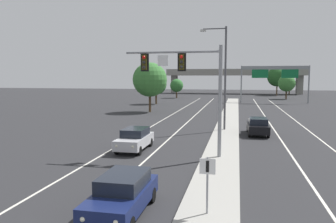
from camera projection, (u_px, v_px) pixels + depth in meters
name	position (u px, v px, depth m)	size (l,w,h in m)	color
median_island	(223.00, 147.00, 24.86)	(2.40, 110.00, 0.15)	#9E9B93
lane_stripe_oncoming_center	(178.00, 131.00, 32.64)	(0.14, 100.00, 0.01)	silver
lane_stripe_receding_center	(277.00, 134.00, 30.72)	(0.14, 100.00, 0.01)	silver
edge_stripe_left	(145.00, 130.00, 33.32)	(0.14, 100.00, 0.01)	silver
edge_stripe_right	(315.00, 136.00, 30.04)	(0.14, 100.00, 0.01)	silver
overhead_signal_mast	(189.00, 78.00, 21.52)	(6.39, 0.44, 7.20)	gray
median_sign_post	(207.00, 177.00, 12.52)	(0.60, 0.10, 2.20)	gray
street_lamp_median	(223.00, 72.00, 32.21)	(2.58, 0.28, 10.00)	#4C4C51
car_oncoming_navy	(122.00, 194.00, 12.87)	(1.82, 4.47, 1.58)	#141E4C
car_oncoming_silver	(135.00, 139.00, 24.24)	(1.82, 4.47, 1.58)	#B7B7BC
car_receding_black	(258.00, 126.00, 30.54)	(1.88, 4.49, 1.58)	black
highway_sign_gantry	(275.00, 72.00, 66.25)	(13.28, 0.42, 7.50)	gray
overpass_bridge	(235.00, 75.00, 103.24)	(42.40, 6.40, 7.65)	gray
tree_far_right_c	(290.00, 83.00, 96.16)	(3.51, 3.51, 5.08)	#4C3823
tree_far_right_a	(287.00, 83.00, 78.14)	(3.96, 3.96, 5.73)	#4C3823
tree_far_left_b	(156.00, 84.00, 64.21)	(4.11, 4.11, 5.94)	#4C3823
tree_far_left_a	(150.00, 80.00, 49.73)	(5.16, 5.16, 7.47)	#4C3823
tree_far_right_b	(277.00, 77.00, 93.54)	(5.58, 5.58, 8.08)	#4C3823
tree_far_left_c	(177.00, 86.00, 82.39)	(3.28, 3.28, 4.74)	#4C3823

